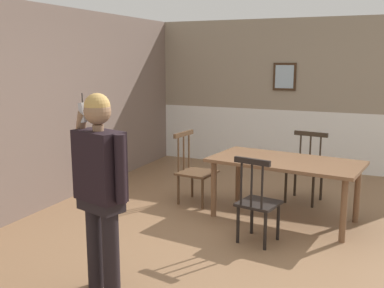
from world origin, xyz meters
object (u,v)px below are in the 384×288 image
person_figure (101,180)px  dining_table (285,167)px  chair_by_doorway (195,170)px  chair_near_window (305,168)px  chair_at_table_head (257,202)px

person_figure → dining_table: bearing=-97.0°
chair_by_doorway → person_figure: size_ratio=0.57×
dining_table → chair_by_doorway: (-1.27, 0.16, -0.20)m
dining_table → person_figure: bearing=-113.5°
dining_table → chair_by_doorway: size_ratio=1.93×
chair_near_window → person_figure: size_ratio=0.56×
dining_table → chair_by_doorway: 1.30m
dining_table → chair_near_window: chair_near_window is taller
dining_table → chair_at_table_head: chair_at_table_head is taller
chair_by_doorway → person_figure: (0.25, -2.52, 0.52)m
dining_table → person_figure: (-1.03, -2.36, 0.32)m
dining_table → chair_near_window: (0.11, 0.84, -0.20)m
chair_near_window → chair_at_table_head: chair_at_table_head is taller
person_figure → chair_at_table_head: bearing=-104.5°
chair_at_table_head → person_figure: size_ratio=0.57×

